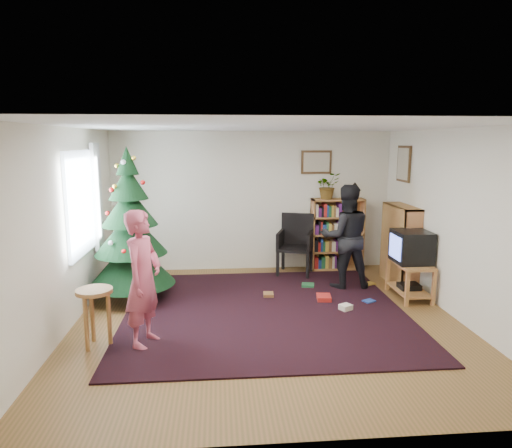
{
  "coord_description": "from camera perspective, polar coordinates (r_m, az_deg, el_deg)",
  "views": [
    {
      "loc": [
        -0.63,
        -5.67,
        2.33
      ],
      "look_at": [
        -0.06,
        1.03,
        1.1
      ],
      "focal_mm": 32.0,
      "sensor_mm": 36.0,
      "label": 1
    }
  ],
  "objects": [
    {
      "name": "tv_stand",
      "position": [
        7.24,
        18.66,
        -6.3
      ],
      "size": [
        0.45,
        0.81,
        0.55
      ],
      "color": "#B46E40",
      "rests_on": "floor"
    },
    {
      "name": "potted_plant",
      "position": [
        8.28,
        8.94,
        4.74
      ],
      "size": [
        0.5,
        0.46,
        0.47
      ],
      "primitive_type": "imported",
      "rotation": [
        0.0,
        0.0,
        0.26
      ],
      "color": "gray",
      "rests_on": "bookshelf_back"
    },
    {
      "name": "person_by_chair",
      "position": [
        7.37,
        11.15,
        -1.57
      ],
      "size": [
        0.82,
        0.65,
        1.66
      ],
      "primitive_type": "imported",
      "rotation": [
        0.0,
        0.0,
        3.12
      ],
      "color": "black",
      "rests_on": "rug"
    },
    {
      "name": "floor",
      "position": [
        6.16,
        1.42,
        -11.85
      ],
      "size": [
        5.0,
        5.0,
        0.0
      ],
      "primitive_type": "plane",
      "color": "brown",
      "rests_on": "ground"
    },
    {
      "name": "wall_right",
      "position": [
        6.56,
        23.72,
        0.02
      ],
      "size": [
        0.02,
        5.0,
        2.5
      ],
      "primitive_type": "cube",
      "color": "silver",
      "rests_on": "floor"
    },
    {
      "name": "floor_clutter",
      "position": [
        7.07,
        9.3,
        -8.67
      ],
      "size": [
        1.9,
        1.28,
        0.08
      ],
      "color": "#A51E19",
      "rests_on": "rug"
    },
    {
      "name": "person_standing",
      "position": [
        5.35,
        -13.92,
        -6.66
      ],
      "size": [
        0.54,
        0.67,
        1.58
      ],
      "primitive_type": "imported",
      "rotation": [
        0.0,
        0.0,
        1.24
      ],
      "color": "#C04D65",
      "rests_on": "rug"
    },
    {
      "name": "bookshelf_back",
      "position": [
        8.46,
        10.09,
        -1.15
      ],
      "size": [
        0.95,
        0.3,
        1.3
      ],
      "color": "#B46E40",
      "rests_on": "floor"
    },
    {
      "name": "wall_back",
      "position": [
        8.26,
        -0.43,
        2.86
      ],
      "size": [
        5.0,
        0.02,
        2.5
      ],
      "primitive_type": "cube",
      "color": "silver",
      "rests_on": "floor"
    },
    {
      "name": "christmas_tree",
      "position": [
        6.89,
        -15.39,
        -1.65
      ],
      "size": [
        1.24,
        1.24,
        2.26
      ],
      "rotation": [
        0.0,
        0.0,
        -0.13
      ],
      "color": "#3F2816",
      "rests_on": "rug"
    },
    {
      "name": "table_lamp",
      "position": [
        8.42,
        12.25,
        4.49
      ],
      "size": [
        0.22,
        0.22,
        0.3
      ],
      "color": "#A57F33",
      "rests_on": "bookshelf_back"
    },
    {
      "name": "wall_front",
      "position": [
        3.4,
        6.13,
        -8.16
      ],
      "size": [
        5.0,
        0.02,
        2.5
      ],
      "primitive_type": "cube",
      "color": "silver",
      "rests_on": "floor"
    },
    {
      "name": "stool",
      "position": [
        5.55,
        -19.5,
        -9.18
      ],
      "size": [
        0.41,
        0.41,
        0.68
      ],
      "color": "#B46E40",
      "rests_on": "floor"
    },
    {
      "name": "ceiling",
      "position": [
        5.7,
        1.53,
        12.08
      ],
      "size": [
        5.0,
        5.0,
        0.0
      ],
      "primitive_type": "plane",
      "rotation": [
        3.14,
        0.0,
        0.0
      ],
      "color": "white",
      "rests_on": "wall_back"
    },
    {
      "name": "rug",
      "position": [
        6.43,
        1.12,
        -10.77
      ],
      "size": [
        3.8,
        3.6,
        0.02
      ],
      "primitive_type": "cube",
      "color": "black",
      "rests_on": "floor"
    },
    {
      "name": "wall_left",
      "position": [
        6.06,
        -22.72,
        -0.69
      ],
      "size": [
        0.02,
        5.0,
        2.5
      ],
      "primitive_type": "cube",
      "color": "silver",
      "rests_on": "floor"
    },
    {
      "name": "window_pane",
      "position": [
        6.58,
        -21.05,
        2.44
      ],
      "size": [
        0.04,
        1.2,
        1.4
      ],
      "primitive_type": "cube",
      "color": "silver",
      "rests_on": "wall_left"
    },
    {
      "name": "crt_tv",
      "position": [
        7.13,
        18.85,
        -2.7
      ],
      "size": [
        0.5,
        0.54,
        0.47
      ],
      "color": "black",
      "rests_on": "tv_stand"
    },
    {
      "name": "curtain",
      "position": [
        7.24,
        -19.23,
        3.22
      ],
      "size": [
        0.06,
        0.35,
        1.6
      ],
      "primitive_type": "cube",
      "color": "silver",
      "rests_on": "wall_left"
    },
    {
      "name": "picture_right",
      "position": [
        8.05,
        18.0,
        7.17
      ],
      "size": [
        0.03,
        0.5,
        0.6
      ],
      "color": "#4C3319",
      "rests_on": "wall_right"
    },
    {
      "name": "picture_back",
      "position": [
        8.34,
        7.55,
        7.67
      ],
      "size": [
        0.55,
        0.03,
        0.42
      ],
      "color": "#4C3319",
      "rests_on": "wall_back"
    },
    {
      "name": "armchair",
      "position": [
        8.13,
        4.77,
        -2.16
      ],
      "size": [
        0.73,
        0.75,
        1.06
      ],
      "rotation": [
        0.0,
        0.0,
        -0.32
      ],
      "color": "black",
      "rests_on": "rug"
    },
    {
      "name": "bookshelf_right",
      "position": [
        7.84,
        17.57,
        -2.39
      ],
      "size": [
        0.3,
        0.95,
        1.3
      ],
      "rotation": [
        0.0,
        0.0,
        1.57
      ],
      "color": "#B46E40",
      "rests_on": "floor"
    }
  ]
}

